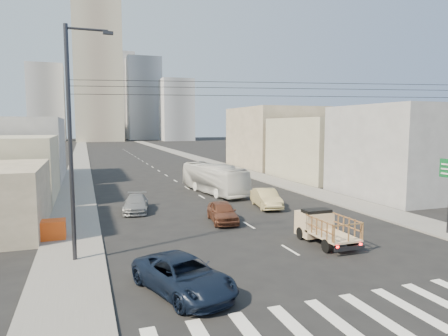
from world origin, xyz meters
TOP-DOWN VIEW (x-y plane):
  - ground at (0.00, 0.00)m, footprint 420.00×420.00m
  - sidewalk_left at (-11.75, 70.00)m, footprint 3.50×180.00m
  - sidewalk_right at (11.75, 70.00)m, footprint 3.50×180.00m
  - crosswalk at (0.02, -6.00)m, footprint 18.59×3.80m
  - lane_dashes at (0.00, 53.00)m, footprint 0.15×104.00m
  - flatbed_pickup at (2.55, 2.51)m, footprint 1.95×4.41m
  - navy_pickup at (-7.09, -1.67)m, footprint 4.12×5.97m
  - city_bus at (1.81, 21.67)m, footprint 4.22×11.14m
  - sedan_brown at (-1.46, 9.52)m, footprint 2.31×4.61m
  - sedan_tan at (3.81, 13.21)m, footprint 2.41×5.01m
  - sedan_grey at (-7.01, 15.19)m, footprint 2.66×4.90m
  - streetlamp_left at (-11.39, 4.00)m, footprint 2.36×0.25m
  - overhead_wires at (0.00, 1.50)m, footprint 23.01×5.02m
  - crate_stack at (-13.00, 8.54)m, footprint 1.80×1.20m
  - bldg_right_near at (19.00, 14.00)m, footprint 10.00×12.00m
  - bldg_right_mid at (19.50, 28.00)m, footprint 11.00×14.00m
  - bldg_right_far at (20.00, 44.00)m, footprint 12.00×16.00m
  - bldg_left_far at (-19.50, 39.00)m, footprint 12.00×16.00m
  - high_rise_tower at (-4.00, 170.00)m, footprint 20.00×20.00m
  - midrise_ne at (18.00, 185.00)m, footprint 16.00×16.00m
  - midrise_nw at (-26.00, 180.00)m, footprint 15.00×15.00m
  - midrise_back at (6.00, 200.00)m, footprint 18.00×18.00m
  - midrise_east at (30.00, 165.00)m, footprint 14.00×14.00m

SIDE VIEW (x-z plane):
  - ground at x=0.00m, z-range 0.00..0.00m
  - lane_dashes at x=0.00m, z-range 0.00..0.01m
  - crosswalk at x=0.02m, z-range 0.00..0.01m
  - sidewalk_left at x=-11.75m, z-range 0.00..0.12m
  - sidewalk_right at x=11.75m, z-range 0.00..0.12m
  - sedan_grey at x=-7.01m, z-range 0.00..1.35m
  - crate_stack at x=-13.00m, z-range 0.12..1.26m
  - sedan_brown at x=-1.46m, z-range 0.00..1.51m
  - navy_pickup at x=-7.09m, z-range 0.00..1.52m
  - sedan_tan at x=3.81m, z-range 0.00..1.58m
  - flatbed_pickup at x=2.55m, z-range 0.14..2.04m
  - city_bus at x=1.81m, z-range 0.00..3.03m
  - bldg_right_mid at x=19.50m, z-range 0.00..8.00m
  - bldg_left_far at x=-19.50m, z-range 0.00..8.00m
  - bldg_right_near at x=19.00m, z-range 0.00..9.00m
  - bldg_right_far at x=20.00m, z-range 0.00..10.00m
  - streetlamp_left at x=-11.39m, z-range 0.44..12.44m
  - overhead_wires at x=0.00m, z-range 8.60..9.33m
  - midrise_east at x=30.00m, z-range 0.00..28.00m
  - midrise_nw at x=-26.00m, z-range 0.00..34.00m
  - midrise_ne at x=18.00m, z-range 0.00..40.00m
  - midrise_back at x=6.00m, z-range 0.00..44.00m
  - high_rise_tower at x=-4.00m, z-range 0.00..60.00m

